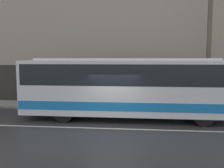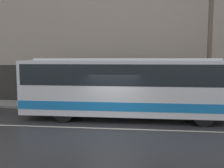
% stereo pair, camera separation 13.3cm
% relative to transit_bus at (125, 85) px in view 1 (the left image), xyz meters
% --- Properties ---
extents(ground_plane, '(60.00, 60.00, 0.00)m').
position_rel_transit_bus_xyz_m(ground_plane, '(-0.50, -1.99, -1.86)').
color(ground_plane, '#2D2D30').
extents(sidewalk, '(60.00, 2.42, 0.14)m').
position_rel_transit_bus_xyz_m(sidewalk, '(-0.50, 3.22, -1.79)').
color(sidewalk, gray).
rests_on(sidewalk, ground_plane).
extents(building_facade, '(60.00, 0.35, 12.77)m').
position_rel_transit_bus_xyz_m(building_facade, '(-0.50, 4.57, 4.31)').
color(building_facade, gray).
rests_on(building_facade, ground_plane).
extents(lane_stripe, '(54.00, 0.14, 0.01)m').
position_rel_transit_bus_xyz_m(lane_stripe, '(-0.50, -1.99, -1.86)').
color(lane_stripe, beige).
rests_on(lane_stripe, ground_plane).
extents(transit_bus, '(11.03, 2.49, 3.31)m').
position_rel_transit_bus_xyz_m(transit_bus, '(0.00, 0.00, 0.00)').
color(transit_bus, silver).
rests_on(transit_bus, ground_plane).
extents(utility_pole_near, '(0.28, 0.28, 7.54)m').
position_rel_transit_bus_xyz_m(utility_pole_near, '(5.04, 2.75, 2.05)').
color(utility_pole_near, brown).
rests_on(utility_pole_near, sidewalk).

